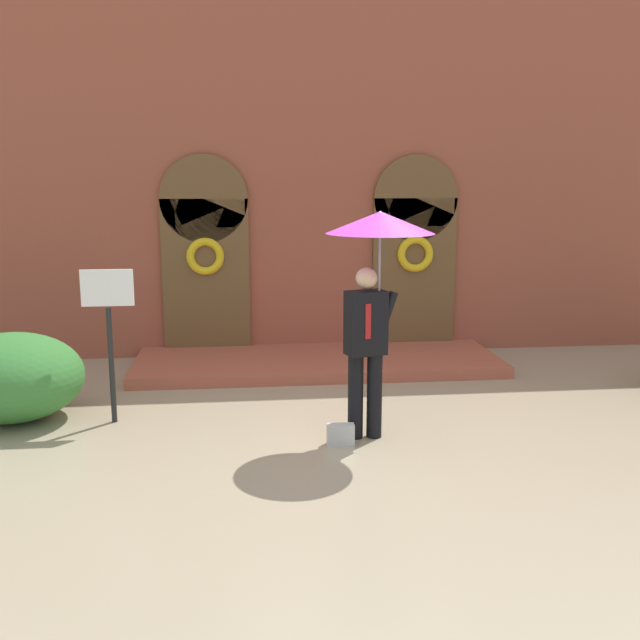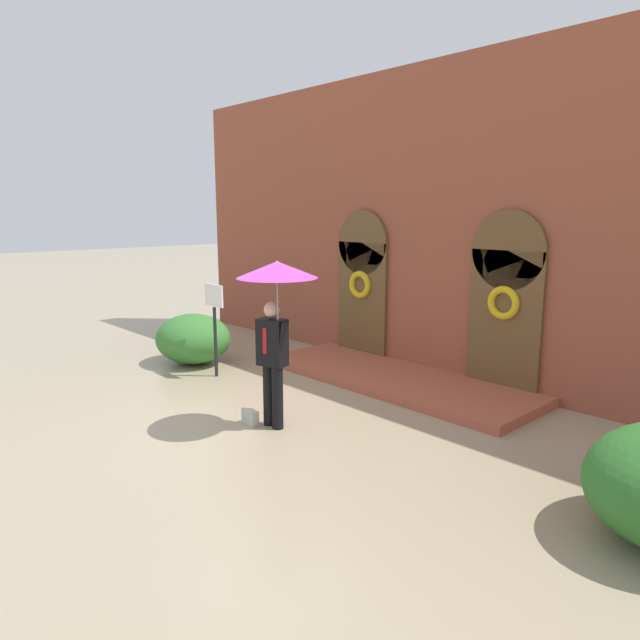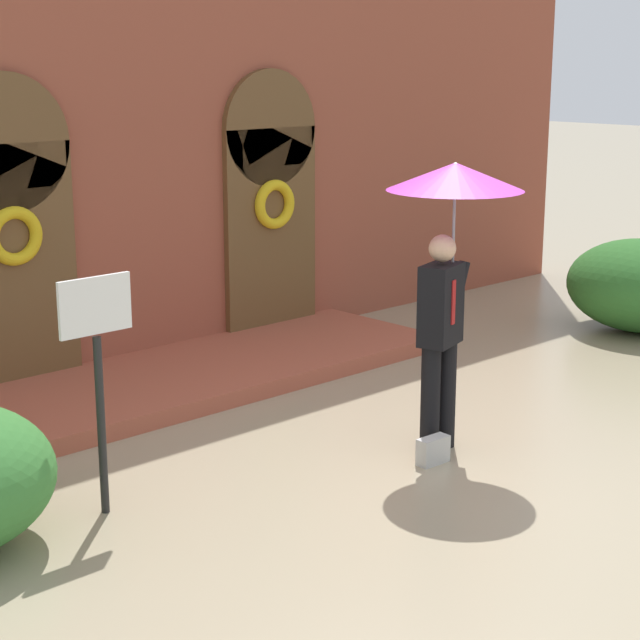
% 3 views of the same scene
% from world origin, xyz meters
% --- Properties ---
extents(ground_plane, '(80.00, 80.00, 0.00)m').
position_xyz_m(ground_plane, '(0.00, 0.00, 0.00)').
color(ground_plane, tan).
extents(building_facade, '(14.00, 2.30, 5.60)m').
position_xyz_m(building_facade, '(-0.00, 4.15, 2.68)').
color(building_facade, brown).
rests_on(building_facade, ground).
extents(person_with_umbrella, '(1.10, 1.10, 2.36)m').
position_xyz_m(person_with_umbrella, '(0.29, 0.17, 1.91)').
color(person_with_umbrella, black).
rests_on(person_with_umbrella, ground).
extents(handbag, '(0.29, 0.13, 0.22)m').
position_xyz_m(handbag, '(-0.09, -0.03, 0.11)').
color(handbag, '#B7B7B2').
rests_on(handbag, ground).
extents(sign_post, '(0.56, 0.06, 1.72)m').
position_xyz_m(sign_post, '(-2.52, 0.96, 1.16)').
color(sign_post, black).
rests_on(sign_post, ground).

